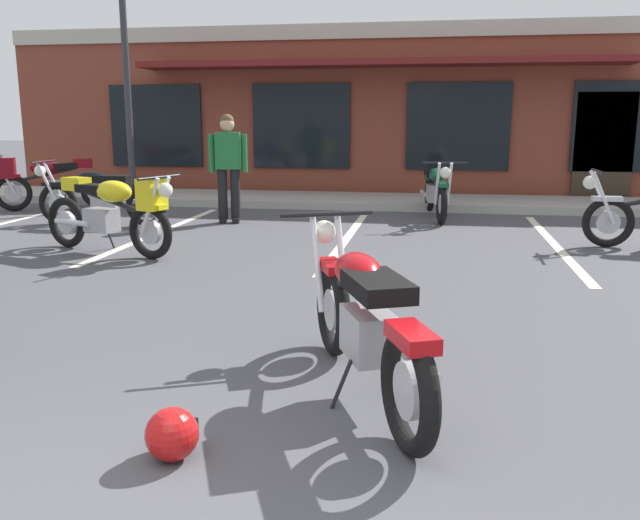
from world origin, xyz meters
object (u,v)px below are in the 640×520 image
object	(u,v)px
motorcycle_foreground_classic	(364,319)
motorcycle_blue_standard	(112,211)
motorcycle_green_cafe_racer	(436,190)
parking_lot_lamp_post	(120,11)
helmet_on_pavement	(172,434)
person_in_black_shirt	(228,162)
motorcycle_black_cruiser	(100,195)
motorcycle_orange_scrambler	(49,180)

from	to	relation	value
motorcycle_foreground_classic	motorcycle_blue_standard	bearing A→B (deg)	133.06
motorcycle_green_cafe_racer	parking_lot_lamp_post	distance (m)	6.23
motorcycle_blue_standard	helmet_on_pavement	world-z (taller)	motorcycle_blue_standard
motorcycle_green_cafe_racer	person_in_black_shirt	xyz separation A→B (m)	(-3.19, -1.03, 0.49)
motorcycle_blue_standard	person_in_black_shirt	distance (m)	2.73
motorcycle_black_cruiser	person_in_black_shirt	size ratio (longest dim) A/B	1.26
motorcycle_blue_standard	person_in_black_shirt	size ratio (longest dim) A/B	1.21
motorcycle_green_cafe_racer	motorcycle_orange_scrambler	bearing A→B (deg)	-178.73
motorcycle_orange_scrambler	motorcycle_black_cruiser	bearing A→B (deg)	-40.45
motorcycle_black_cruiser	motorcycle_orange_scrambler	distance (m)	2.29
motorcycle_foreground_classic	helmet_on_pavement	xyz separation A→B (m)	(-0.82, -0.95, -0.33)
motorcycle_green_cafe_racer	helmet_on_pavement	bearing A→B (deg)	-98.42
motorcycle_foreground_classic	motorcycle_green_cafe_racer	size ratio (longest dim) A/B	0.94
motorcycle_black_cruiser	parking_lot_lamp_post	distance (m)	3.58
motorcycle_blue_standard	motorcycle_green_cafe_racer	distance (m)	5.29
motorcycle_green_cafe_racer	motorcycle_orange_scrambler	distance (m)	6.79
motorcycle_orange_scrambler	person_in_black_shirt	size ratio (longest dim) A/B	1.17
motorcycle_black_cruiser	helmet_on_pavement	distance (m)	7.66
motorcycle_green_cafe_racer	parking_lot_lamp_post	size ratio (longest dim) A/B	0.39
motorcycle_green_cafe_racer	helmet_on_pavement	distance (m)	8.36
motorcycle_green_cafe_racer	motorcycle_orange_scrambler	world-z (taller)	same
person_in_black_shirt	parking_lot_lamp_post	size ratio (longest dim) A/B	0.31
person_in_black_shirt	motorcycle_blue_standard	bearing A→B (deg)	-103.62
motorcycle_orange_scrambler	parking_lot_lamp_post	bearing A→B (deg)	20.13
motorcycle_black_cruiser	parking_lot_lamp_post	bearing A→B (deg)	102.36
motorcycle_green_cafe_racer	helmet_on_pavement	xyz separation A→B (m)	(-1.22, -8.26, -0.33)
motorcycle_green_cafe_racer	motorcycle_black_cruiser	bearing A→B (deg)	-162.01
motorcycle_black_cruiser	helmet_on_pavement	world-z (taller)	motorcycle_black_cruiser
motorcycle_black_cruiser	motorcycle_blue_standard	world-z (taller)	same
motorcycle_green_cafe_racer	person_in_black_shirt	distance (m)	3.39
person_in_black_shirt	motorcycle_foreground_classic	bearing A→B (deg)	-66.10
motorcycle_blue_standard	motorcycle_green_cafe_racer	bearing A→B (deg)	43.74
motorcycle_orange_scrambler	helmet_on_pavement	world-z (taller)	motorcycle_orange_scrambler
motorcycle_blue_standard	helmet_on_pavement	bearing A→B (deg)	-60.59
motorcycle_orange_scrambler	person_in_black_shirt	bearing A→B (deg)	-13.79
motorcycle_black_cruiser	motorcycle_blue_standard	size ratio (longest dim) A/B	1.04
motorcycle_black_cruiser	helmet_on_pavement	size ratio (longest dim) A/B	8.10
motorcycle_orange_scrambler	parking_lot_lamp_post	world-z (taller)	parking_lot_lamp_post
motorcycle_foreground_classic	motorcycle_black_cruiser	size ratio (longest dim) A/B	0.94
motorcycle_orange_scrambler	helmet_on_pavement	distance (m)	9.85
motorcycle_black_cruiser	motorcycle_orange_scrambler	size ratio (longest dim) A/B	1.08
helmet_on_pavement	motorcycle_green_cafe_racer	bearing A→B (deg)	81.58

